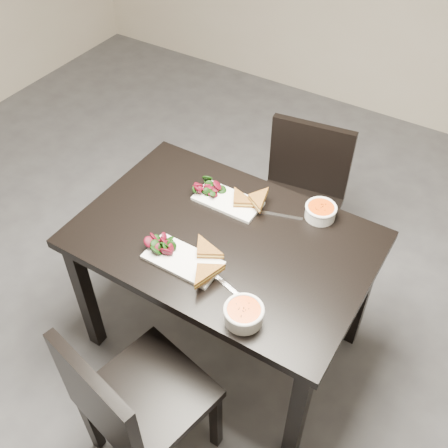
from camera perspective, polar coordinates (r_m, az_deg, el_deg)
name	(u,v)px	position (r m, az deg, el deg)	size (l,w,h in m)	color
ground	(178,332)	(2.75, -5.06, -11.65)	(5.00, 5.00, 0.00)	#47474C
table	(224,252)	(2.20, 0.00, -3.12)	(1.20, 0.80, 0.75)	black
chair_near	(130,402)	(2.04, -10.20, -18.63)	(0.50, 0.50, 0.85)	black
chair_far	(300,195)	(2.74, 8.32, 3.16)	(0.48, 0.48, 0.85)	black
plate_near	(183,260)	(2.04, -4.50, -3.96)	(0.30, 0.15, 0.02)	white
sandwich_near	(199,259)	(1.99, -2.77, -3.82)	(0.15, 0.11, 0.05)	#A06121
salad_near	(162,245)	(2.06, -6.83, -2.32)	(0.09, 0.08, 0.04)	black
soup_bowl_near	(244,313)	(1.84, 2.17, -9.72)	(0.14, 0.14, 0.06)	white
cutlery_near	(222,281)	(1.97, -0.25, -6.28)	(0.18, 0.02, 0.00)	silver
plate_far	(228,201)	(2.27, 0.42, 2.54)	(0.29, 0.15, 0.01)	white
sandwich_far	(239,203)	(2.22, 1.66, 2.31)	(0.15, 0.11, 0.05)	#A06121
salad_far	(208,188)	(2.29, -1.72, 3.93)	(0.09, 0.08, 0.04)	black
soup_bowl_far	(321,211)	(2.22, 10.51, 1.42)	(0.13, 0.13, 0.06)	white
cutlery_far	(281,215)	(2.22, 6.30, 0.93)	(0.18, 0.02, 0.00)	silver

